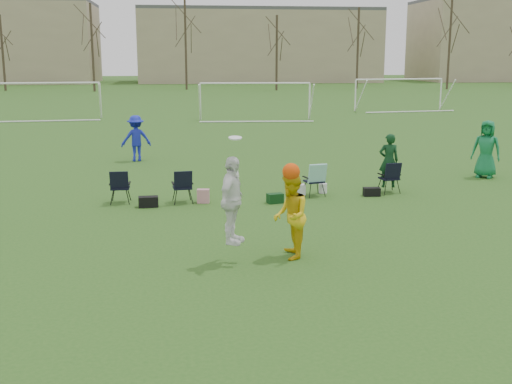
{
  "coord_description": "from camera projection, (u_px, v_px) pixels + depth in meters",
  "views": [
    {
      "loc": [
        -1.08,
        -10.69,
        4.18
      ],
      "look_at": [
        0.56,
        2.97,
        1.25
      ],
      "focal_mm": 45.0,
      "sensor_mm": 36.0,
      "label": 1
    }
  ],
  "objects": [
    {
      "name": "fielder_green_far",
      "position": [
        486.0,
        149.0,
        22.28
      ],
      "size": [
        1.16,
        1.1,
        2.0
      ],
      "primitive_type": "imported",
      "rotation": [
        0.0,
        0.0,
        -0.65
      ],
      "color": "#136E3E",
      "rests_on": "ground"
    },
    {
      "name": "fielder_blue",
      "position": [
        136.0,
        138.0,
        25.79
      ],
      "size": [
        1.32,
        0.94,
        1.85
      ],
      "primitive_type": "imported",
      "rotation": [
        0.0,
        0.0,
        3.37
      ],
      "color": "#1722B1",
      "rests_on": "ground"
    },
    {
      "name": "center_contest",
      "position": [
        267.0,
        209.0,
        13.15
      ],
      "size": [
        2.03,
        1.29,
        2.62
      ],
      "color": "white",
      "rests_on": "ground"
    },
    {
      "name": "tree_line",
      "position": [
        188.0,
        48.0,
        78.17
      ],
      "size": [
        110.28,
        3.28,
        11.4
      ],
      "color": "#382B21",
      "rests_on": "ground"
    },
    {
      "name": "goal_mid",
      "position": [
        255.0,
        90.0,
        42.52
      ],
      "size": [
        7.4,
        0.63,
        2.46
      ],
      "rotation": [
        0.0,
        0.0,
        -0.07
      ],
      "color": "white",
      "rests_on": "ground"
    },
    {
      "name": "goal_left",
      "position": [
        44.0,
        90.0,
        42.82
      ],
      "size": [
        7.39,
        0.76,
        2.46
      ],
      "rotation": [
        0.0,
        0.0,
        0.09
      ],
      "color": "white",
      "rests_on": "ground"
    },
    {
      "name": "ground",
      "position": [
        245.0,
        296.0,
        11.38
      ],
      "size": [
        260.0,
        260.0,
        0.0
      ],
      "primitive_type": "plane",
      "color": "#28551A",
      "rests_on": "ground"
    },
    {
      "name": "sideline_setup",
      "position": [
        284.0,
        179.0,
        19.25
      ],
      "size": [
        8.82,
        1.6,
        1.83
      ],
      "color": "#0E3518",
      "rests_on": "ground"
    },
    {
      "name": "goal_right",
      "position": [
        399.0,
        85.0,
        49.75
      ],
      "size": [
        7.35,
        1.14,
        2.46
      ],
      "rotation": [
        0.0,
        0.0,
        0.14
      ],
      "color": "white",
      "rests_on": "ground"
    },
    {
      "name": "building_row",
      "position": [
        225.0,
        44.0,
        104.14
      ],
      "size": [
        126.0,
        16.0,
        13.0
      ],
      "color": "tan",
      "rests_on": "ground"
    }
  ]
}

